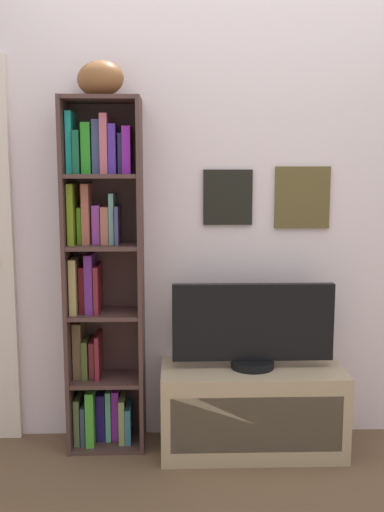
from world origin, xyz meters
The scene contains 5 objects.
back_wall centered at (0.00, 1.13, 1.18)m, with size 4.80×0.08×2.36m.
bookshelf centered at (-0.68, 1.00, 0.89)m, with size 0.39×0.26×1.78m.
football centered at (-0.65, 0.97, 1.86)m, with size 0.26×0.17×0.17m, color brown.
tv_stand centered at (0.09, 0.89, 0.22)m, with size 0.92×0.41×0.44m.
television centered at (0.09, 0.89, 0.65)m, with size 0.81×0.22×0.43m.
Camera 1 is at (-0.30, -1.99, 1.45)m, focal length 41.66 mm.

